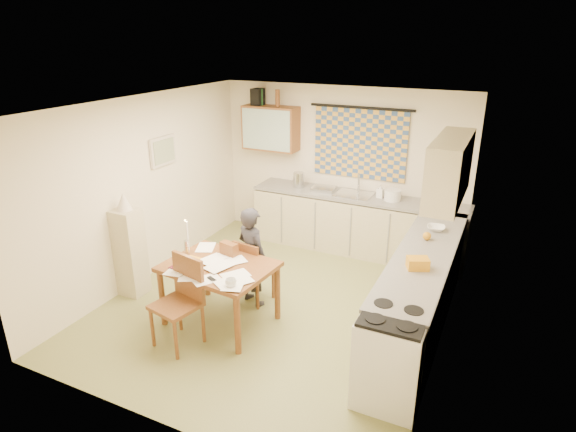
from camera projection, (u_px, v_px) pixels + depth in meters
The scene contains 44 objects.
floor at pixel (278, 304), 6.15m from camera, with size 4.00×4.50×0.02m, color olive.
ceiling at pixel (276, 104), 5.25m from camera, with size 4.00×4.50×0.02m, color white.
wall_back at pixel (341, 167), 7.61m from camera, with size 4.00×0.02×2.50m, color beige.
wall_front at pixel (149, 302), 3.80m from camera, with size 4.00×0.02×2.50m, color beige.
wall_left at pixel (144, 189), 6.51m from camera, with size 0.02×4.50×2.50m, color beige.
wall_right at pixel (453, 241), 4.90m from camera, with size 0.02×4.50×2.50m, color beige.
window_blind at pixel (360, 144), 7.31m from camera, with size 1.45×0.03×1.05m, color #314E81.
curtain_rod at pixel (361, 108), 7.10m from camera, with size 0.04×0.04×1.60m, color black.
wall_cabinet at pixel (271, 128), 7.72m from camera, with size 0.90×0.34×0.70m, color brown.
wall_cabinet_glass at pixel (266, 130), 7.58m from camera, with size 0.84×0.02×0.64m, color #99B2A5.
upper_cabinet_right at pixel (450, 169), 5.22m from camera, with size 0.34×1.30×0.70m, color tan.
framed_print at pixel (163, 151), 6.67m from camera, with size 0.04×0.50×0.40m, color beige.
print_canvas at pixel (164, 151), 6.66m from camera, with size 0.01×0.42×0.32m, color #B9B9A3.
counter_back at pixel (357, 224), 7.47m from camera, with size 3.30×0.62×0.92m.
counter_right at pixel (421, 289), 5.59m from camera, with size 0.62×2.95×0.92m.
stove at pixel (391, 358), 4.39m from camera, with size 0.59×0.59×0.92m.
sink at pixel (354, 197), 7.35m from camera, with size 0.55×0.45×0.10m, color silver.
tap at pixel (359, 183), 7.43m from camera, with size 0.03×0.03×0.28m, color silver.
dish_rack at pixel (324, 189), 7.52m from camera, with size 0.35×0.30×0.06m, color silver.
kettle at pixel (299, 180), 7.66m from camera, with size 0.18×0.18×0.24m, color silver.
mixing_bowl at pixel (393, 195), 7.07m from camera, with size 0.24×0.24×0.16m, color white.
soap_bottle at pixel (380, 191), 7.18m from camera, with size 0.10×0.10×0.20m, color white.
bowl at pixel (436, 228), 6.02m from camera, with size 0.25×0.25×0.05m, color white.
orange_bag at pixel (418, 263), 5.03m from camera, with size 0.22×0.16×0.12m, color orange.
fruit_orange at pixel (427, 236), 5.73m from camera, with size 0.10×0.10×0.10m, color orange.
speaker at pixel (258, 97), 7.64m from camera, with size 0.16×0.20×0.26m, color black.
bottle_green at pixel (261, 97), 7.62m from camera, with size 0.07×0.07×0.26m, color #195926.
bottle_brown at pixel (278, 98), 7.50m from camera, with size 0.07×0.07×0.26m, color brown.
dining_table at pixel (220, 293), 5.64m from camera, with size 1.29×1.03×0.75m.
chair_far at pixel (254, 282), 6.13m from camera, with size 0.44×0.44×0.85m.
chair_near at pixel (179, 319), 5.26m from camera, with size 0.54×0.54×1.00m.
person at pixel (252, 256), 5.96m from camera, with size 0.55×0.45×1.28m, color black.
shelf_stand at pixel (130, 252), 6.20m from camera, with size 0.32×0.30×1.17m, color tan.
lampshade at pixel (124, 202), 5.95m from camera, with size 0.20×0.20×0.22m, color beige.
letter_rack at pixel (229, 249), 5.72m from camera, with size 0.22×0.10×0.16m, color brown.
mug at pixel (231, 283), 5.01m from camera, with size 0.14×0.14×0.09m, color white.
magazine at pixel (176, 263), 5.51m from camera, with size 0.21×0.28×0.03m, color maroon.
book at pixel (184, 260), 5.61m from camera, with size 0.19×0.25×0.02m, color orange.
orange_box at pixel (179, 267), 5.41m from camera, with size 0.12×0.08×0.04m, color orange.
eyeglasses at pixel (212, 279), 5.17m from camera, with size 0.13×0.04×0.02m, color black.
candle_holder at pixel (187, 247), 5.74m from camera, with size 0.06×0.06×0.18m, color silver.
candle at pixel (187, 230), 5.71m from camera, with size 0.02×0.02×0.22m, color white.
candle_flame at pixel (185, 221), 5.67m from camera, with size 0.02×0.02×0.02m, color #FFCC66.
papers at pixel (214, 269), 5.38m from camera, with size 1.14×1.05×0.02m.
Camera 1 is at (2.41, -4.77, 3.24)m, focal length 30.00 mm.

